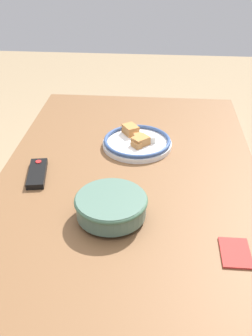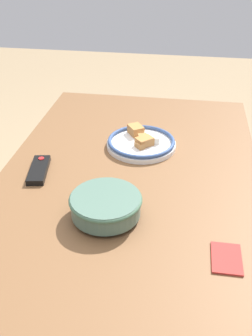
% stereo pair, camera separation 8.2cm
% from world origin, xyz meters
% --- Properties ---
extents(ground_plane, '(8.00, 8.00, 0.00)m').
position_xyz_m(ground_plane, '(0.00, 0.00, 0.00)').
color(ground_plane, '#9E8460').
extents(dining_table, '(1.37, 0.89, 0.75)m').
position_xyz_m(dining_table, '(0.00, 0.00, 0.66)').
color(dining_table, brown).
rests_on(dining_table, ground_plane).
extents(noodle_bowl, '(0.21, 0.21, 0.07)m').
position_xyz_m(noodle_bowl, '(-0.25, 0.03, 0.79)').
color(noodle_bowl, '#4C6B5B').
rests_on(noodle_bowl, dining_table).
extents(food_plate, '(0.26, 0.26, 0.05)m').
position_xyz_m(food_plate, '(0.19, -0.02, 0.77)').
color(food_plate, white).
rests_on(food_plate, dining_table).
extents(tv_remote, '(0.17, 0.08, 0.02)m').
position_xyz_m(tv_remote, '(-0.05, 0.31, 0.76)').
color(tv_remote, black).
rests_on(tv_remote, dining_table).
extents(folded_napkin, '(0.11, 0.08, 0.01)m').
position_xyz_m(folded_napkin, '(-0.37, -0.31, 0.75)').
color(folded_napkin, '#B2332D').
rests_on(folded_napkin, dining_table).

